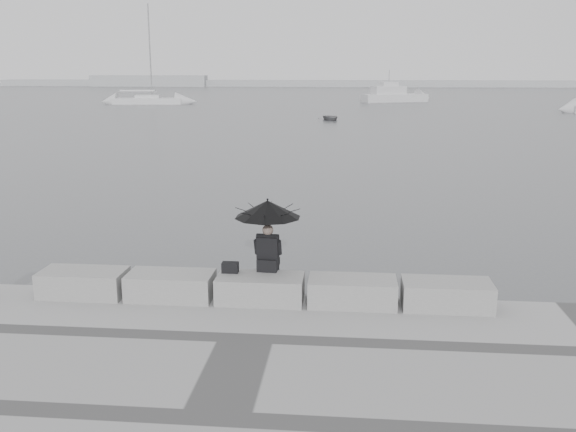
# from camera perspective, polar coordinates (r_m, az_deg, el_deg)

# --- Properties ---
(ground) EXTENTS (360.00, 360.00, 0.00)m
(ground) POSITION_cam_1_polar(r_m,az_deg,el_deg) (12.66, -2.16, -9.01)
(ground) COLOR #494B4E
(ground) RESTS_ON ground
(stone_block_far_left) EXTENTS (1.60, 0.80, 0.50)m
(stone_block_far_left) POSITION_cam_1_polar(r_m,az_deg,el_deg) (12.87, -17.72, -5.70)
(stone_block_far_left) COLOR gray
(stone_block_far_left) RESTS_ON promenade
(stone_block_left) EXTENTS (1.60, 0.80, 0.50)m
(stone_block_left) POSITION_cam_1_polar(r_m,az_deg,el_deg) (12.31, -10.38, -6.13)
(stone_block_left) COLOR gray
(stone_block_left) RESTS_ON promenade
(stone_block_centre) EXTENTS (1.60, 0.80, 0.50)m
(stone_block_centre) POSITION_cam_1_polar(r_m,az_deg,el_deg) (11.97, -2.48, -6.48)
(stone_block_centre) COLOR gray
(stone_block_centre) RESTS_ON promenade
(stone_block_right) EXTENTS (1.60, 0.80, 0.50)m
(stone_block_right) POSITION_cam_1_polar(r_m,az_deg,el_deg) (11.87, 5.73, -6.72)
(stone_block_right) COLOR gray
(stone_block_right) RESTS_ON promenade
(stone_block_far_right) EXTENTS (1.60, 0.80, 0.50)m
(stone_block_far_right) POSITION_cam_1_polar(r_m,az_deg,el_deg) (12.01, 13.93, -6.82)
(stone_block_far_right) COLOR gray
(stone_block_far_right) RESTS_ON promenade
(seated_person) EXTENTS (1.25, 1.25, 1.39)m
(seated_person) POSITION_cam_1_polar(r_m,az_deg,el_deg) (11.95, -1.83, -0.15)
(seated_person) COLOR black
(seated_person) RESTS_ON stone_block_centre
(bag) EXTENTS (0.31, 0.18, 0.20)m
(bag) POSITION_cam_1_polar(r_m,az_deg,el_deg) (12.10, -5.16, -4.58)
(bag) COLOR black
(bag) RESTS_ON stone_block_centre
(distant_landmass) EXTENTS (180.00, 8.00, 2.80)m
(distant_landmass) POSITION_cam_1_polar(r_m,az_deg,el_deg) (166.46, 2.16, 11.73)
(distant_landmass) COLOR #9FA2A4
(distant_landmass) RESTS_ON ground
(sailboat_left) EXTENTS (9.25, 3.44, 12.90)m
(sailboat_left) POSITION_cam_1_polar(r_m,az_deg,el_deg) (88.45, -12.34, 10.02)
(sailboat_left) COLOR #BBBBBD
(sailboat_left) RESTS_ON ground
(motor_cruiser) EXTENTS (9.58, 6.00, 4.50)m
(motor_cruiser) POSITION_cam_1_polar(r_m,az_deg,el_deg) (93.30, 9.44, 10.52)
(motor_cruiser) COLOR #BBBBBD
(motor_cruiser) RESTS_ON ground
(dinghy) EXTENTS (3.05, 2.09, 0.48)m
(dinghy) POSITION_cam_1_polar(r_m,az_deg,el_deg) (60.00, 3.79, 8.72)
(dinghy) COLOR gray
(dinghy) RESTS_ON ground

